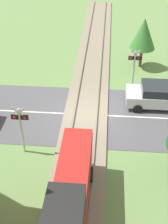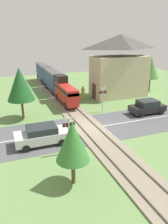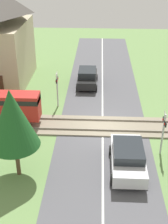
{
  "view_description": "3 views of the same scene",
  "coord_description": "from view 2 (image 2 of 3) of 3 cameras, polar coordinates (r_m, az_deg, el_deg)",
  "views": [
    {
      "loc": [
        -1.2,
        16.12,
        11.86
      ],
      "look_at": [
        0.0,
        1.37,
        1.2
      ],
      "focal_mm": 50.0,
      "sensor_mm": 36.0,
      "label": 1
    },
    {
      "loc": [
        -7.22,
        -17.49,
        8.56
      ],
      "look_at": [
        0.0,
        1.37,
        1.2
      ],
      "focal_mm": 35.0,
      "sensor_mm": 36.0,
      "label": 2
    },
    {
      "loc": [
        -19.6,
        0.38,
        11.86
      ],
      "look_at": [
        0.0,
        1.37,
        1.2
      ],
      "focal_mm": 50.0,
      "sensor_mm": 36.0,
      "label": 3
    }
  ],
  "objects": [
    {
      "name": "track_bed",
      "position": [
        20.74,
        1.35,
        -4.15
      ],
      "size": [
        2.8,
        48.0,
        0.24
      ],
      "color": "gray",
      "rests_on": "ground_plane"
    },
    {
      "name": "road_surface",
      "position": [
        20.77,
        1.35,
        -4.29
      ],
      "size": [
        48.0,
        6.4,
        0.02
      ],
      "color": "#515156",
      "rests_on": "ground_plane"
    },
    {
      "name": "crossing_signal_east_approach",
      "position": [
        24.47,
        4.89,
        4.2
      ],
      "size": [
        0.9,
        0.18,
        2.98
      ],
      "color": "#B7B7B7",
      "rests_on": "ground_plane"
    },
    {
      "name": "station_building",
      "position": [
        30.94,
        9.22,
        11.47
      ],
      "size": [
        8.08,
        4.13,
        8.38
      ],
      "color": "#C6B793",
      "rests_on": "ground_plane"
    },
    {
      "name": "pedestrian_by_station",
      "position": [
        29.86,
        -0.29,
        4.97
      ],
      "size": [
        0.44,
        0.44,
        1.76
      ],
      "color": "gold",
      "rests_on": "ground_plane"
    },
    {
      "name": "crossing_signal_west_approach",
      "position": [
        15.88,
        -4.0,
        -4.77
      ],
      "size": [
        0.9,
        0.18,
        2.98
      ],
      "color": "#B7B7B7",
      "rests_on": "ground_plane"
    },
    {
      "name": "tree_beyond_track",
      "position": [
        12.4,
        -2.97,
        -7.71
      ],
      "size": [
        1.98,
        1.98,
        4.0
      ],
      "color": "brown",
      "rests_on": "ground_plane"
    },
    {
      "name": "train",
      "position": [
        34.09,
        -8.41,
        8.52
      ],
      "size": [
        1.58,
        20.86,
        3.18
      ],
      "color": "red",
      "rests_on": "track_bed"
    },
    {
      "name": "car_near_crossing",
      "position": [
        17.99,
        -10.96,
        -5.83
      ],
      "size": [
        4.29,
        2.07,
        1.58
      ],
      "color": "silver",
      "rests_on": "ground_plane"
    },
    {
      "name": "ground_plane",
      "position": [
        20.77,
        1.35,
        -4.32
      ],
      "size": [
        60.0,
        60.0,
        0.0
      ],
      "primitive_type": "plane",
      "color": "#66894C"
    },
    {
      "name": "car_far_side",
      "position": [
        25.24,
        16.2,
        1.34
      ],
      "size": [
        3.94,
        1.92,
        1.58
      ],
      "color": "black",
      "rests_on": "ground_plane"
    },
    {
      "name": "tree_roadside_hedge",
      "position": [
        22.96,
        -16.36,
        7.0
      ],
      "size": [
        2.78,
        2.78,
        5.38
      ],
      "color": "brown",
      "rests_on": "ground_plane"
    },
    {
      "name": "tree_by_station",
      "position": [
        35.49,
        17.12,
        10.81
      ],
      "size": [
        2.56,
        2.56,
        4.96
      ],
      "color": "brown",
      "rests_on": "ground_plane"
    }
  ]
}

